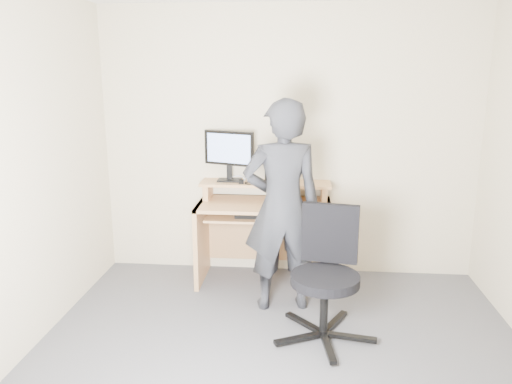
# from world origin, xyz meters

# --- Properties ---
(ground) EXTENTS (3.50, 3.50, 0.00)m
(ground) POSITION_xyz_m (0.00, 0.00, 0.00)
(ground) COLOR #58585D
(ground) RESTS_ON ground
(back_wall) EXTENTS (3.50, 0.02, 2.50)m
(back_wall) POSITION_xyz_m (0.00, 1.75, 1.25)
(back_wall) COLOR #BCB495
(back_wall) RESTS_ON ground
(desk) EXTENTS (1.20, 0.60, 0.91)m
(desk) POSITION_xyz_m (-0.20, 1.53, 0.55)
(desk) COLOR tan
(desk) RESTS_ON ground
(monitor) EXTENTS (0.47, 0.20, 0.47)m
(monitor) POSITION_xyz_m (-0.54, 1.61, 1.19)
(monitor) COLOR black
(monitor) RESTS_ON desk
(external_drive) EXTENTS (0.09, 0.14, 0.20)m
(external_drive) POSITION_xyz_m (-0.16, 1.63, 1.01)
(external_drive) COLOR black
(external_drive) RESTS_ON desk
(travel_mug) EXTENTS (0.09, 0.09, 0.19)m
(travel_mug) POSITION_xyz_m (-0.13, 1.61, 1.00)
(travel_mug) COLOR silver
(travel_mug) RESTS_ON desk
(smartphone) EXTENTS (0.07, 0.13, 0.01)m
(smartphone) POSITION_xyz_m (0.01, 1.56, 0.92)
(smartphone) COLOR black
(smartphone) RESTS_ON desk
(charger) EXTENTS (0.05, 0.05, 0.03)m
(charger) POSITION_xyz_m (-0.42, 1.52, 0.93)
(charger) COLOR black
(charger) RESTS_ON desk
(headphones) EXTENTS (0.16, 0.16, 0.06)m
(headphones) POSITION_xyz_m (-0.47, 1.66, 0.92)
(headphones) COLOR silver
(headphones) RESTS_ON desk
(keyboard) EXTENTS (0.47, 0.20, 0.03)m
(keyboard) POSITION_xyz_m (-0.22, 1.36, 0.67)
(keyboard) COLOR black
(keyboard) RESTS_ON desk
(mouse) EXTENTS (0.10, 0.06, 0.04)m
(mouse) POSITION_xyz_m (0.14, 1.35, 0.77)
(mouse) COLOR black
(mouse) RESTS_ON desk
(office_chair) EXTENTS (0.74, 0.74, 0.94)m
(office_chair) POSITION_xyz_m (0.32, 0.53, 0.51)
(office_chair) COLOR black
(office_chair) RESTS_ON ground
(person) EXTENTS (0.69, 0.52, 1.72)m
(person) POSITION_xyz_m (-0.02, 0.95, 0.86)
(person) COLOR black
(person) RESTS_ON ground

